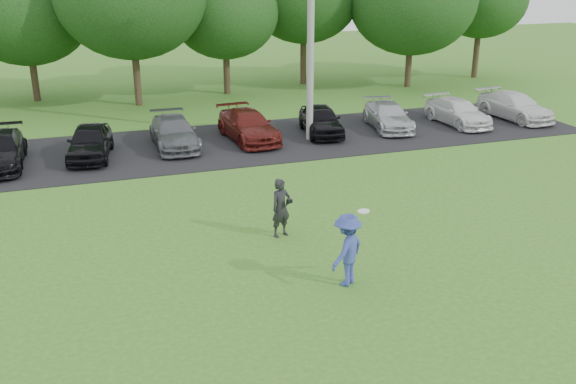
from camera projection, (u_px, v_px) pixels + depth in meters
name	position (u px, v px, depth m)	size (l,w,h in m)	color
ground	(338.00, 297.00, 14.44)	(100.00, 100.00, 0.00)	#346D1F
parking_lot	(213.00, 145.00, 25.99)	(32.00, 6.50, 0.03)	black
utility_pole	(311.00, 23.00, 25.12)	(0.28, 0.28, 9.49)	#959691
frisbee_player	(347.00, 250.00, 14.72)	(1.29, 1.20, 1.93)	#36469A
camera_bystander	(281.00, 208.00, 17.33)	(0.69, 0.56, 1.63)	black
parked_cars	(195.00, 133.00, 25.49)	(30.81, 4.86, 1.25)	silver
tree_row	(198.00, 3.00, 33.42)	(42.39, 9.85, 8.64)	#38281C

